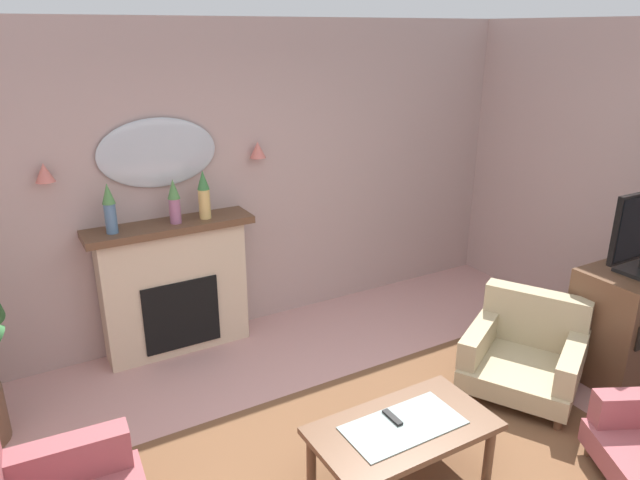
{
  "coord_description": "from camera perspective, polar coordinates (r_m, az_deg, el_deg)",
  "views": [
    {
      "loc": [
        -1.86,
        -1.99,
        2.65
      ],
      "look_at": [
        0.15,
        1.49,
        1.18
      ],
      "focal_mm": 32.65,
      "sensor_mm": 36.0,
      "label": 1
    }
  ],
  "objects": [
    {
      "name": "tv_cabinet",
      "position": [
        5.26,
        27.88,
        -7.19
      ],
      "size": [
        0.8,
        0.57,
        0.9
      ],
      "color": "brown",
      "rests_on": "ground"
    },
    {
      "name": "fireplace",
      "position": [
        5.1,
        -14.0,
        -4.65
      ],
      "size": [
        1.36,
        0.36,
        1.16
      ],
      "color": "beige",
      "rests_on": "ground"
    },
    {
      "name": "tv_remote",
      "position": [
        3.67,
        7.11,
        -16.91
      ],
      "size": [
        0.04,
        0.16,
        0.02
      ],
      "primitive_type": "cube",
      "color": "black",
      "rests_on": "coffee_table"
    },
    {
      "name": "wall_sconce_left",
      "position": [
        4.71,
        -25.41,
        5.99
      ],
      "size": [
        0.14,
        0.14,
        0.14
      ],
      "primitive_type": "cone",
      "color": "#D17066"
    },
    {
      "name": "armchair_in_corner",
      "position": [
        4.84,
        19.54,
        -10.2
      ],
      "size": [
        1.11,
        1.1,
        0.71
      ],
      "color": "tan",
      "rests_on": "ground"
    },
    {
      "name": "wall_mirror",
      "position": [
        4.89,
        -15.6,
        8.22
      ],
      "size": [
        0.96,
        0.06,
        0.56
      ],
      "primitive_type": "ellipsoid",
      "color": "#B2BCC6"
    },
    {
      "name": "wall_sconce_right",
      "position": [
        5.12,
        -6.12,
        8.79
      ],
      "size": [
        0.14,
        0.14,
        0.14
      ],
      "primitive_type": "cone",
      "color": "#D17066"
    },
    {
      "name": "coffee_table",
      "position": [
        3.67,
        8.12,
        -18.26
      ],
      "size": [
        1.1,
        0.6,
        0.45
      ],
      "color": "brown",
      "rests_on": "ground"
    },
    {
      "name": "mantel_vase_left",
      "position": [
        4.89,
        -11.32,
        4.43
      ],
      "size": [
        0.1,
        0.1,
        0.41
      ],
      "color": "tan",
      "rests_on": "fireplace"
    },
    {
      "name": "mantel_vase_right",
      "position": [
        4.71,
        -19.94,
        3.05
      ],
      "size": [
        0.1,
        0.1,
        0.4
      ],
      "color": "#4C7093",
      "rests_on": "fireplace"
    },
    {
      "name": "wall_back",
      "position": [
        5.24,
        -8.36,
        5.7
      ],
      "size": [
        6.72,
        0.1,
        2.74
      ],
      "primitive_type": "cube",
      "color": "#B29993",
      "rests_on": "ground"
    },
    {
      "name": "mantel_vase_centre",
      "position": [
        4.82,
        -14.1,
        3.79
      ],
      "size": [
        0.1,
        0.1,
        0.36
      ],
      "color": "#9E6084",
      "rests_on": "fireplace"
    }
  ]
}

